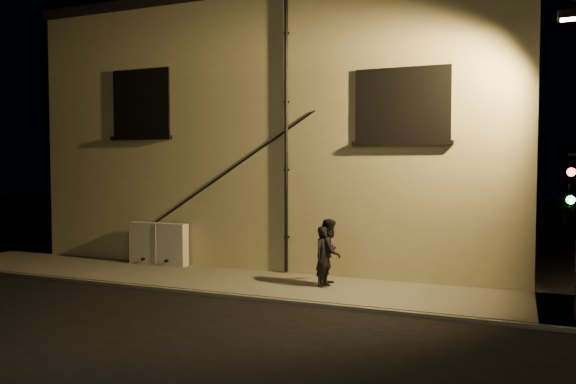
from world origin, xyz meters
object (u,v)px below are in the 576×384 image
at_px(utility_cabinet, 159,244).
at_px(traffic_signal, 570,206).
at_px(pedestrian_a, 324,257).
at_px(pedestrian_b, 330,252).

xyz_separation_m(utility_cabinet, traffic_signal, (11.73, -2.25, 1.70)).
bearing_deg(traffic_signal, pedestrian_a, 168.53).
relative_size(pedestrian_a, pedestrian_b, 0.90).
relative_size(utility_cabinet, pedestrian_b, 1.16).
bearing_deg(pedestrian_a, traffic_signal, -76.85).
bearing_deg(pedestrian_b, traffic_signal, -106.64).
distance_m(pedestrian_a, pedestrian_b, 0.27).
bearing_deg(traffic_signal, utility_cabinet, 169.15).
height_order(utility_cabinet, pedestrian_a, pedestrian_a).
distance_m(utility_cabinet, traffic_signal, 12.07).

